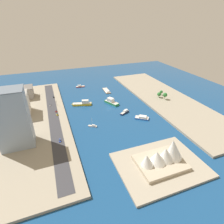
{
  "coord_description": "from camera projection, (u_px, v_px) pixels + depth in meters",
  "views": [
    {
      "loc": [
        68.0,
        197.34,
        109.26
      ],
      "look_at": [
        -0.15,
        15.38,
        3.12
      ],
      "focal_mm": 28.46,
      "sensor_mm": 36.0,
      "label": 1
    }
  ],
  "objects": [
    {
      "name": "tower_tall_glass",
      "position": [
        12.0,
        120.0,
        153.03
      ],
      "size": [
        29.12,
        19.7,
        55.06
      ],
      "color": "#8C9EB2",
      "rests_on": "quay_east"
    },
    {
      "name": "carpark_squat_concrete",
      "position": [
        21.0,
        93.0,
        257.5
      ],
      "size": [
        33.05,
        23.28,
        15.76
      ],
      "color": "gray",
      "rests_on": "quay_east"
    },
    {
      "name": "suv_black",
      "position": [
        54.0,
        97.0,
        261.99
      ],
      "size": [
        1.93,
        4.4,
        1.49
      ],
      "color": "black",
      "rests_on": "road_strip"
    },
    {
      "name": "traffic_light_waterfront",
      "position": [
        57.0,
        103.0,
        236.34
      ],
      "size": [
        0.36,
        0.36,
        6.5
      ],
      "color": "black",
      "rests_on": "quay_east"
    },
    {
      "name": "park_tree_cluster",
      "position": [
        162.0,
        94.0,
        258.52
      ],
      "size": [
        13.35,
        20.51,
        9.84
      ],
      "color": "brown",
      "rests_on": "quay_west"
    },
    {
      "name": "ferry_green_doubledeck",
      "position": [
        111.0,
        102.0,
        248.45
      ],
      "size": [
        16.28,
        23.94,
        7.73
      ],
      "color": "#2D8C4C",
      "rests_on": "ground_plane"
    },
    {
      "name": "opera_landmark",
      "position": [
        163.0,
        156.0,
        142.48
      ],
      "size": [
        38.47,
        29.48,
        23.11
      ],
      "color": "#BCAD93",
      "rests_on": "peninsula_point"
    },
    {
      "name": "road_strip",
      "position": [
        53.0,
        116.0,
        212.91
      ],
      "size": [
        11.89,
        228.0,
        0.15
      ],
      "primitive_type": "cube",
      "color": "#38383D",
      "rests_on": "quay_east"
    },
    {
      "name": "catamaran_blue",
      "position": [
        142.0,
        118.0,
        212.47
      ],
      "size": [
        17.33,
        15.42,
        3.87
      ],
      "color": "blue",
      "rests_on": "ground_plane"
    },
    {
      "name": "taxi_yellow_cab",
      "position": [
        57.0,
        114.0,
        215.66
      ],
      "size": [
        2.05,
        5.23,
        1.6
      ],
      "color": "black",
      "rests_on": "road_strip"
    },
    {
      "name": "ferry_yellow_fast",
      "position": [
        83.0,
        103.0,
        244.59
      ],
      "size": [
        27.76,
        12.64,
        7.24
      ],
      "color": "yellow",
      "rests_on": "ground_plane"
    },
    {
      "name": "quay_west",
      "position": [
        165.0,
        98.0,
        262.34
      ],
      "size": [
        70.0,
        240.0,
        2.54
      ],
      "primitive_type": "cube",
      "color": "#9E937F",
      "rests_on": "ground_plane"
    },
    {
      "name": "sailboat_small_white",
      "position": [
        93.0,
        126.0,
        197.48
      ],
      "size": [
        10.03,
        6.93,
        11.38
      ],
      "color": "white",
      "rests_on": "ground_plane"
    },
    {
      "name": "peninsula_point",
      "position": [
        160.0,
        165.0,
        146.12
      ],
      "size": [
        70.44,
        52.9,
        2.0
      ],
      "primitive_type": "cube",
      "color": "#A89E89",
      "rests_on": "ground_plane"
    },
    {
      "name": "ground_plane",
      "position": [
        108.0,
        109.0,
        235.49
      ],
      "size": [
        440.0,
        440.0,
        0.0
      ],
      "primitive_type": "plane",
      "color": "navy"
    },
    {
      "name": "tugboat_red",
      "position": [
        80.0,
        86.0,
        306.82
      ],
      "size": [
        15.68,
        5.68,
        3.65
      ],
      "color": "red",
      "rests_on": "ground_plane"
    },
    {
      "name": "hotel_broad_white",
      "position": [
        16.0,
        104.0,
        211.45
      ],
      "size": [
        28.48,
        27.69,
        26.59
      ],
      "color": "silver",
      "rests_on": "quay_east"
    },
    {
      "name": "barge_flat_brown",
      "position": [
        107.0,
        91.0,
        289.54
      ],
      "size": [
        8.96,
        25.71,
        2.98
      ],
      "color": "brown",
      "rests_on": "ground_plane"
    },
    {
      "name": "patrol_launch_navy",
      "position": [
        125.0,
        112.0,
        224.76
      ],
      "size": [
        14.92,
        10.29,
        3.83
      ],
      "color": "#1E284C",
      "rests_on": "ground_plane"
    },
    {
      "name": "van_white",
      "position": [
        50.0,
        105.0,
        238.91
      ],
      "size": [
        1.99,
        4.51,
        1.41
      ],
      "color": "black",
      "rests_on": "road_strip"
    },
    {
      "name": "hatchback_blue",
      "position": [
        60.0,
        140.0,
        170.66
      ],
      "size": [
        1.82,
        4.82,
        1.43
      ],
      "color": "black",
      "rests_on": "road_strip"
    },
    {
      "name": "quay_east",
      "position": [
        36.0,
        120.0,
        207.43
      ],
      "size": [
        70.0,
        240.0,
        2.54
      ],
      "primitive_type": "cube",
      "color": "#9E937F",
      "rests_on": "ground_plane"
    },
    {
      "name": "pickup_red",
      "position": [
        56.0,
        111.0,
        222.77
      ],
      "size": [
        2.18,
        4.32,
        1.63
      ],
      "color": "black",
      "rests_on": "road_strip"
    }
  ]
}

